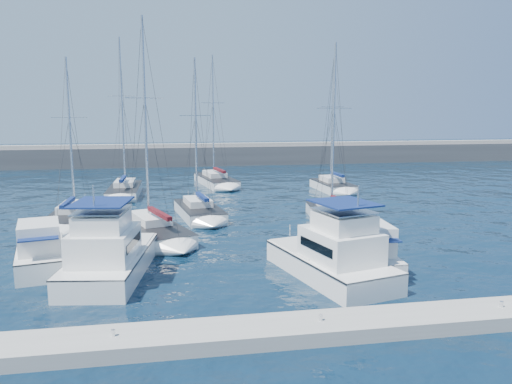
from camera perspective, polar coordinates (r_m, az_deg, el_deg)
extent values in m
plane|color=black|center=(30.92, 1.27, -7.32)|extent=(220.00, 220.00, 0.00)
cube|color=#424244|center=(81.63, -5.83, 3.83)|extent=(160.00, 6.00, 4.00)
cube|color=gray|center=(81.44, -5.86, 5.38)|extent=(160.00, 1.20, 0.50)
cube|color=gray|center=(20.81, 7.37, -15.10)|extent=(40.00, 2.20, 0.60)
cylinder|color=silver|center=(19.94, -16.00, -15.20)|extent=(0.16, 0.16, 0.25)
cylinder|color=silver|center=(20.63, 7.40, -14.03)|extent=(0.16, 0.16, 0.25)
cylinder|color=silver|center=(24.13, 26.24, -11.42)|extent=(0.16, 0.16, 0.25)
cube|color=silver|center=(31.14, -23.35, -7.22)|extent=(3.82, 6.78, 1.60)
cube|color=#262628|center=(30.94, -23.44, -5.89)|extent=(3.87, 6.79, 0.08)
cube|color=silver|center=(29.98, -23.55, -4.69)|extent=(2.70, 3.35, 1.60)
cube|color=black|center=(29.96, -23.56, -4.55)|extent=(2.60, 2.79, 0.45)
cube|color=#0D1D4E|center=(28.78, -23.61, -4.65)|extent=(2.35, 2.34, 0.07)
cube|color=silver|center=(28.57, -16.20, -8.28)|extent=(4.76, 9.08, 1.60)
cube|color=#262628|center=(28.36, -16.27, -6.84)|extent=(4.83, 9.10, 0.08)
cube|color=silver|center=(27.15, -16.92, -5.73)|extent=(3.55, 4.41, 1.60)
cube|color=black|center=(27.13, -16.93, -5.57)|extent=(3.49, 3.63, 0.45)
cube|color=silver|center=(26.67, -17.16, -3.25)|extent=(2.78, 3.13, 0.90)
cube|color=#0D1D4E|center=(26.48, -17.27, -1.14)|extent=(3.13, 3.57, 0.08)
cube|color=silver|center=(27.49, 8.40, -8.71)|extent=(5.48, 8.89, 1.60)
cube|color=#262628|center=(27.26, 8.44, -7.21)|extent=(5.55, 8.91, 0.08)
cube|color=silver|center=(26.22, 9.68, -5.98)|extent=(3.86, 4.46, 1.60)
cube|color=black|center=(26.20, 9.69, -5.82)|extent=(3.72, 3.73, 0.45)
cube|color=silver|center=(25.76, 10.01, -3.41)|extent=(2.99, 3.20, 0.90)
cube|color=#0D1D4E|center=(25.56, 10.07, -1.22)|extent=(3.37, 3.64, 0.08)
cube|color=silver|center=(29.18, 12.18, -7.74)|extent=(2.72, 6.62, 1.60)
cube|color=#262628|center=(28.97, 12.24, -6.33)|extent=(2.77, 6.63, 0.08)
cube|color=silver|center=(28.03, 12.83, -5.08)|extent=(2.18, 3.12, 1.60)
cube|color=black|center=(28.01, 12.83, -4.92)|extent=(2.19, 2.52, 0.45)
cube|color=#0D1D4E|center=(26.87, 13.70, -5.08)|extent=(2.01, 2.08, 0.07)
cube|color=silver|center=(41.90, -20.20, -3.01)|extent=(3.28, 8.68, 1.30)
cube|color=#262628|center=(41.78, -20.25, -2.17)|extent=(3.34, 8.68, 0.06)
cube|color=silver|center=(42.23, -20.12, -1.60)|extent=(2.07, 3.82, 0.55)
cylinder|color=silver|center=(41.88, -20.49, 6.45)|extent=(0.18, 0.18, 11.42)
cylinder|color=silver|center=(40.38, -20.70, -1.32)|extent=(0.26, 4.30, 0.12)
cube|color=#0D1D4E|center=(40.26, -20.74, -1.14)|extent=(0.48, 3.87, 0.28)
cube|color=silver|center=(36.10, -11.66, -4.56)|extent=(5.90, 9.64, 1.30)
cube|color=#262628|center=(35.96, -11.69, -3.59)|extent=(5.96, 9.66, 0.06)
cube|color=silver|center=(36.42, -11.99, -2.91)|extent=(3.18, 4.43, 0.55)
cylinder|color=silver|center=(35.94, -12.55, 8.27)|extent=(0.18, 0.18, 13.74)
cylinder|color=silver|center=(34.49, -11.04, -2.64)|extent=(1.65, 4.36, 0.12)
cube|color=#450D13|center=(34.37, -10.99, -2.42)|extent=(1.71, 4.00, 0.28)
cube|color=silver|center=(41.90, -6.51, -2.48)|extent=(4.04, 8.06, 1.30)
cube|color=#262628|center=(41.78, -6.53, -1.63)|extent=(4.10, 8.07, 0.06)
cube|color=silver|center=(42.18, -6.67, -1.09)|extent=(2.38, 3.62, 0.55)
cylinder|color=silver|center=(41.80, -6.91, 7.09)|extent=(0.18, 0.18, 11.60)
cylinder|color=silver|center=(40.51, -6.20, -0.73)|extent=(0.71, 3.83, 0.12)
cube|color=#0D1D4E|center=(40.39, -6.17, -0.54)|extent=(0.87, 3.48, 0.28)
cube|color=silver|center=(40.40, 8.85, -2.98)|extent=(3.96, 8.55, 1.30)
cube|color=#262628|center=(40.27, 8.87, -2.11)|extent=(4.02, 8.56, 0.06)
cube|color=silver|center=(40.70, 8.72, -1.52)|extent=(2.39, 3.81, 0.55)
cylinder|color=silver|center=(40.29, 8.86, 7.67)|extent=(0.18, 0.18, 12.59)
cylinder|color=silver|center=(38.92, 9.30, -1.21)|extent=(0.56, 4.13, 0.12)
cube|color=#450D13|center=(38.79, 9.34, -1.02)|extent=(0.74, 3.74, 0.28)
cube|color=silver|center=(53.94, -14.77, -0.06)|extent=(3.13, 8.83, 1.30)
cube|color=#262628|center=(53.85, -14.79, 0.60)|extent=(3.19, 8.83, 0.06)
cube|color=silver|center=(54.34, -14.75, 1.02)|extent=(2.01, 3.87, 0.55)
cylinder|color=silver|center=(54.12, -15.06, 9.01)|extent=(0.18, 0.18, 14.71)
cylinder|color=silver|center=(52.42, -14.97, 1.32)|extent=(0.19, 4.40, 0.12)
cube|color=#0D1D4E|center=(52.31, -14.99, 1.47)|extent=(0.41, 3.96, 0.28)
cube|color=silver|center=(59.61, -4.59, 1.11)|extent=(4.73, 9.89, 1.30)
cube|color=#262628|center=(59.52, -4.60, 1.71)|extent=(4.79, 9.90, 0.06)
cube|color=silver|center=(60.05, -4.75, 2.08)|extent=(2.72, 4.44, 0.55)
cylinder|color=silver|center=(59.90, -4.94, 8.82)|extent=(0.18, 0.18, 13.69)
cylinder|color=silver|center=(58.05, -4.23, 2.38)|extent=(0.96, 4.69, 0.12)
cube|color=#450D13|center=(57.93, -4.21, 2.52)|extent=(1.10, 4.27, 0.28)
cube|color=silver|center=(55.89, 8.78, 0.47)|extent=(3.38, 7.20, 1.30)
cube|color=#262628|center=(55.80, 8.80, 1.11)|extent=(3.44, 7.20, 0.06)
cube|color=silver|center=(56.16, 8.64, 1.49)|extent=(2.12, 3.18, 0.55)
cylinder|color=silver|center=(55.89, 8.71, 8.29)|extent=(0.18, 0.18, 12.88)
cylinder|color=silver|center=(54.71, 9.23, 1.85)|extent=(0.31, 3.52, 0.12)
cube|color=#0D1D4E|center=(54.60, 9.28, 1.99)|extent=(0.52, 3.18, 0.28)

